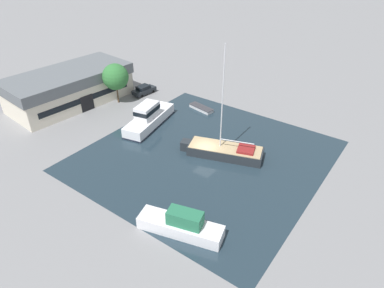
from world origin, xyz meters
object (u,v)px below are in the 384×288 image
warehouse_building (70,87)px  quay_tree_near_building (115,77)px  motor_cruiser (149,118)px  parked_car (144,90)px  cabin_boat (181,225)px  small_dinghy (201,108)px  sailboat_moored (224,151)px

warehouse_building → quay_tree_near_building: bearing=-48.8°
quay_tree_near_building → motor_cruiser: size_ratio=0.63×
parked_car → cabin_boat: (-22.67, -26.02, 0.18)m
quay_tree_near_building → small_dinghy: (6.14, -13.30, -4.39)m
motor_cruiser → small_dinghy: motor_cruiser is taller
parked_car → cabin_boat: bearing=-35.9°
quay_tree_near_building → sailboat_moored: bearing=-98.0°
motor_cruiser → cabin_boat: bearing=128.5°
parked_car → quay_tree_near_building: bearing=-98.0°
quay_tree_near_building → cabin_boat: 32.56m
motor_cruiser → cabin_boat: size_ratio=1.24×
warehouse_building → parked_car: 12.74m
quay_tree_near_building → small_dinghy: 15.29m
motor_cruiser → small_dinghy: 9.79m
parked_car → cabin_boat: 34.51m
warehouse_building → motor_cruiser: 16.53m
warehouse_building → parked_car: (9.94, -7.72, -2.01)m
parked_car → sailboat_moored: sailboat_moored is taller
quay_tree_near_building → sailboat_moored: (-3.28, -23.47, -3.91)m
sailboat_moored → small_dinghy: sailboat_moored is taller
sailboat_moored → quay_tree_near_building: bearing=63.2°
small_dinghy → sailboat_moored: bearing=-122.4°
sailboat_moored → small_dinghy: bearing=28.4°
warehouse_building → cabin_boat: (-12.73, -33.74, -1.83)m
cabin_boat → small_dinghy: bearing=15.3°
motor_cruiser → parked_car: bearing=-55.2°
quay_tree_near_building → small_dinghy: size_ratio=1.47×
sailboat_moored → warehouse_building: bearing=73.9°
warehouse_building → quay_tree_near_building: size_ratio=3.06×
sailboat_moored → small_dinghy: 13.88m
parked_car → sailboat_moored: (-8.52, -22.25, -0.05)m
warehouse_building → motor_cruiser: (1.73, -16.37, -1.52)m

